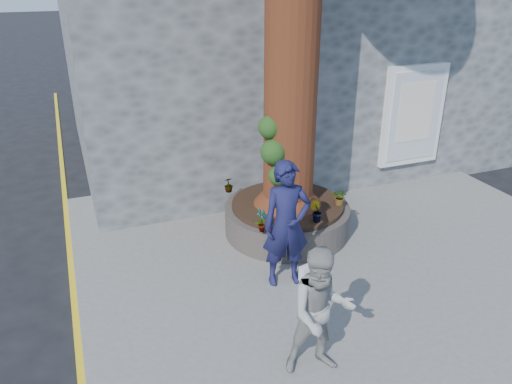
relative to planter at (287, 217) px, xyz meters
name	(u,v)px	position (x,y,z in m)	size (l,w,h in m)	color
ground	(293,308)	(-0.80, -2.00, -0.41)	(120.00, 120.00, 0.00)	black
pavement	(346,253)	(0.70, -1.00, -0.35)	(9.00, 8.00, 0.12)	slate
yellow_line	(76,315)	(-3.85, -1.00, -0.41)	(0.10, 30.00, 0.01)	yellow
stone_shop	(267,29)	(1.70, 5.20, 2.75)	(10.30, 8.30, 6.30)	#4E5153
neighbour_shop	(499,24)	(9.70, 5.20, 2.59)	(6.00, 8.00, 6.00)	#4E5153
planter	(287,217)	(0.00, 0.00, 0.00)	(2.30, 2.30, 0.60)	black
man	(286,225)	(-0.70, -1.47, 0.72)	(0.73, 0.48, 2.02)	#17183F
woman	(321,312)	(-1.09, -3.33, 0.55)	(0.82, 0.64, 1.69)	#999893
shopping_bag	(306,274)	(-0.40, -1.61, -0.15)	(0.20, 0.12, 0.28)	white
plant_a	(262,220)	(-0.85, -0.85, 0.51)	(0.21, 0.14, 0.40)	gray
plant_b	(316,211)	(0.13, -0.85, 0.49)	(0.21, 0.20, 0.37)	gray
plant_c	(229,185)	(-0.85, 0.85, 0.45)	(0.16, 0.16, 0.29)	gray
plant_d	(341,197)	(0.85, -0.43, 0.46)	(0.28, 0.25, 0.31)	gray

